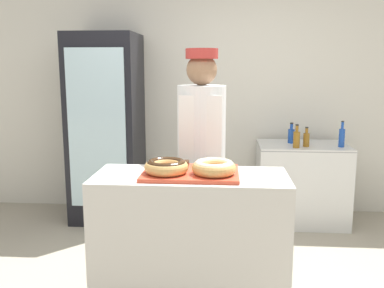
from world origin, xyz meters
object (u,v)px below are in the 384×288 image
at_px(bottle_blue_b, 342,137).
at_px(beverage_fridge, 107,128).
at_px(donut_chocolate_glaze, 166,166).
at_px(chest_freezer, 301,183).
at_px(baker_person, 201,158).
at_px(serving_tray, 191,173).
at_px(bottle_blue, 291,135).
at_px(bottle_amber, 306,139).
at_px(brownie_back_right, 203,164).
at_px(brownie_back_left, 182,163).
at_px(bottle_amber_b, 296,139).
at_px(donut_light_glaze, 214,167).

bearing_deg(bottle_blue_b, beverage_fridge, 177.16).
bearing_deg(donut_chocolate_glaze, chest_freezer, 57.27).
height_order(donut_chocolate_glaze, baker_person, baker_person).
xyz_separation_m(serving_tray, beverage_fridge, (-1.02, 1.73, 0.03)).
relative_size(serving_tray, bottle_blue, 2.84).
distance_m(bottle_amber, bottle_blue_b, 0.34).
height_order(beverage_fridge, chest_freezer, beverage_fridge).
height_order(brownie_back_right, baker_person, baker_person).
distance_m(brownie_back_left, beverage_fridge, 1.84).
bearing_deg(serving_tray, bottle_amber_b, 59.51).
bearing_deg(beverage_fridge, bottle_blue, 2.00).
distance_m(serving_tray, bottle_amber_b, 1.79).
distance_m(donut_light_glaze, brownie_back_right, 0.23).
xyz_separation_m(donut_chocolate_glaze, chest_freezer, (1.15, 1.80, -0.58)).
height_order(donut_light_glaze, beverage_fridge, beverage_fridge).
relative_size(brownie_back_right, chest_freezer, 0.09).
xyz_separation_m(brownie_back_right, bottle_amber, (0.94, 1.46, -0.07)).
bearing_deg(bottle_amber, bottle_amber_b, -147.73).
bearing_deg(beverage_fridge, donut_chocolate_glaze, -64.01).
relative_size(brownie_back_left, bottle_amber, 0.42).
bearing_deg(baker_person, bottle_blue, 55.16).
relative_size(donut_chocolate_glaze, bottle_blue_b, 1.06).
bearing_deg(chest_freezer, bottle_amber, -87.80).
bearing_deg(brownie_back_left, bottle_blue, 59.67).
distance_m(beverage_fridge, bottle_blue, 1.91).
height_order(baker_person, bottle_amber_b, baker_person).
relative_size(serving_tray, bottle_blue_b, 2.33).
height_order(brownie_back_right, bottle_amber, bottle_amber).
xyz_separation_m(donut_chocolate_glaze, brownie_back_left, (0.08, 0.21, -0.03)).
relative_size(donut_light_glaze, bottle_amber_b, 1.19).
xyz_separation_m(baker_person, chest_freezer, (0.97, 1.17, -0.51)).
xyz_separation_m(donut_chocolate_glaze, bottle_amber, (1.16, 1.67, -0.10)).
relative_size(donut_chocolate_glaze, bottle_blue, 1.29).
relative_size(brownie_back_right, bottle_blue_b, 0.32).
bearing_deg(bottle_amber_b, bottle_blue_b, 9.00).
distance_m(beverage_fridge, bottle_amber, 2.04).
xyz_separation_m(brownie_back_left, bottle_blue, (0.96, 1.64, -0.06)).
relative_size(brownie_back_right, baker_person, 0.05).
relative_size(donut_light_glaze, bottle_blue, 1.29).
bearing_deg(beverage_fridge, brownie_back_right, -55.45).
relative_size(baker_person, chest_freezer, 1.93).
relative_size(serving_tray, donut_chocolate_glaze, 2.20).
xyz_separation_m(donut_chocolate_glaze, donut_light_glaze, (0.29, 0.00, 0.00)).
bearing_deg(serving_tray, bottle_amber, 57.77).
bearing_deg(donut_light_glaze, bottle_amber, 62.55).
xyz_separation_m(donut_light_glaze, brownie_back_left, (-0.21, 0.21, -0.03)).
height_order(baker_person, bottle_amber, baker_person).
height_order(donut_light_glaze, brownie_back_left, donut_light_glaze).
xyz_separation_m(bottle_blue, bottle_blue_b, (0.46, -0.18, 0.02)).
xyz_separation_m(donut_chocolate_glaze, beverage_fridge, (-0.87, 1.79, -0.03)).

